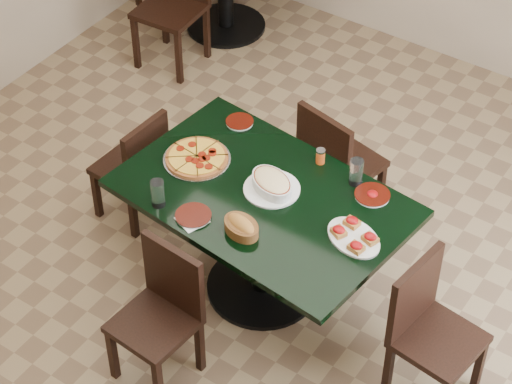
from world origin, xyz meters
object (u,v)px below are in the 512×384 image
Objects in this scene: bruschetta_platter at (354,236)px; chair_near at (163,308)px; lasagna_casserole at (272,184)px; bread_basket at (241,226)px; chair_far at (334,160)px; chair_right at (428,325)px; chair_left at (137,165)px; main_table at (263,219)px; pepperoni_pizza at (197,158)px.

chair_near is at bearing -111.08° from bruschetta_platter.
lasagna_casserole is 0.36m from bread_basket.
chair_far reaches higher than bruschetta_platter.
chair_right is 1.09× the size of chair_left.
bread_basket is (0.03, -1.03, 0.30)m from chair_far.
chair_far is at bearing 148.28° from bruschetta_platter.
chair_right is at bearing 88.33° from chair_left.
lasagna_casserole is (-0.02, -0.67, 0.30)m from chair_far.
lasagna_casserole reaches higher than main_table.
chair_far is 0.96m from bruschetta_platter.
chair_far reaches higher than pepperoni_pizza.
main_table is at bearing 116.89° from bread_basket.
bread_basket reaches higher than lasagna_casserole.
main_table is 6.65× the size of bread_basket.
chair_left is 1.06m from lasagna_casserole.
main_table is at bearing -3.95° from pepperoni_pizza.
bread_basket is (0.06, -0.30, 0.22)m from main_table.
bruschetta_platter is at bearing 89.81° from chair_left.
pepperoni_pizza is (0.51, -0.04, 0.33)m from chair_left.
lasagna_casserole is 1.33× the size of bread_basket.
chair_left is at bearing -157.40° from lasagna_casserole.
chair_near is 2.52× the size of lasagna_casserole.
chair_right is (1.20, 0.66, 0.02)m from chair_near.
chair_far reaches higher than main_table.
lasagna_casserole is at bearing -165.61° from bruschetta_platter.
bread_basket reaches higher than main_table.
bread_basket is at bearing 103.79° from chair_far.
chair_left is at bearing 45.04° from chair_far.
bruschetta_platter is (0.51, 0.28, -0.02)m from bread_basket.
chair_right reaches higher than bruschetta_platter.
bruschetta_platter is at bearing -2.58° from pepperoni_pizza.
lasagna_casserole is (0.14, 0.82, 0.33)m from chair_near.
chair_left is at bearing 92.59° from chair_right.
main_table is 0.77m from chair_near.
chair_far is at bearing 53.94° from pepperoni_pizza.
chair_left is at bearing 175.75° from bread_basket.
main_table is at bearing 92.26° from chair_right.
bruschetta_platter is at bearing 51.21° from chair_near.
main_table is 2.09× the size of chair_left.
pepperoni_pizza is at bearing 88.18° from chair_left.
chair_far reaches higher than chair_near.
chair_near is at bearing 96.16° from chair_far.
chair_left is (-2.06, 0.17, -0.04)m from chair_right.
pepperoni_pizza is at bearing 92.64° from chair_right.
chair_right is at bearing 33.21° from chair_near.
chair_far is 1.20m from chair_left.
main_table is at bearing -159.22° from bruschetta_platter.
lasagna_casserole reaches higher than chair_left.
main_table is 1.87× the size of chair_far.
chair_near is 2.12× the size of bruschetta_platter.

